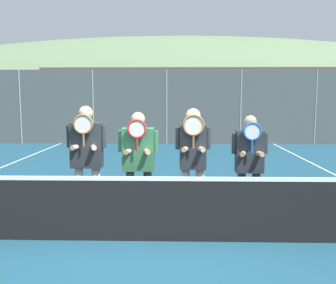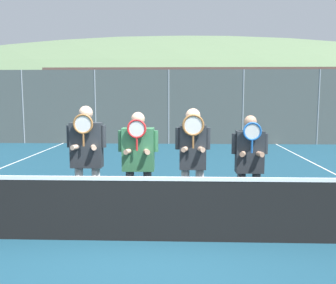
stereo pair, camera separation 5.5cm
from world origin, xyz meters
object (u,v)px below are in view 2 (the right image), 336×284
player_leftmost (87,154)px  player_rightmost (249,161)px  car_far_left (44,118)px  car_left_of_center (140,118)px  player_center_left (138,158)px  car_center (246,120)px  player_center_right (193,155)px

player_leftmost → player_rightmost: (2.53, 0.01, -0.11)m
player_rightmost → car_far_left: car_far_left is taller
car_left_of_center → car_far_left: bearing=-180.0°
player_center_left → player_rightmost: size_ratio=1.03×
player_leftmost → car_center: (4.58, 12.18, -0.24)m
player_center_left → car_center: player_center_left is taller
player_leftmost → player_center_right: (1.65, 0.00, -0.02)m
player_center_right → player_rightmost: 0.88m
car_center → car_left_of_center: bearing=178.6°
car_far_left → player_center_left: bearing=-63.9°
car_left_of_center → car_center: bearing=-1.4°
player_center_left → car_center: bearing=72.8°
player_center_left → player_rightmost: 1.72m
player_leftmost → car_far_left: 13.37m
player_center_left → player_leftmost: bearing=178.9°
car_left_of_center → player_center_right: bearing=-80.0°
car_left_of_center → player_rightmost: bearing=-76.0°
car_far_left → car_left_of_center: bearing=0.0°
player_center_left → player_center_right: (0.84, 0.02, 0.04)m
player_rightmost → car_center: player_rightmost is taller
player_rightmost → car_center: size_ratio=0.36×
player_leftmost → car_left_of_center: (-0.52, 12.30, -0.17)m
player_leftmost → car_left_of_center: bearing=92.4°
player_leftmost → car_far_left: (-5.23, 12.30, -0.19)m
player_center_left → car_left_of_center: (-1.33, 12.32, -0.11)m
player_center_right → car_center: bearing=76.5°
player_center_right → player_rightmost: bearing=0.6°
player_rightmost → car_center: (2.05, 12.16, -0.13)m
player_center_left → car_center: size_ratio=0.37×
player_rightmost → player_leftmost: bearing=-179.7°
car_left_of_center → car_center: 5.11m
player_leftmost → car_center: 13.01m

